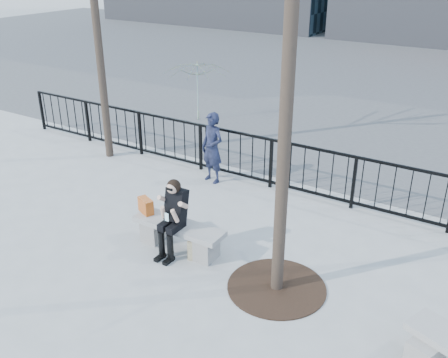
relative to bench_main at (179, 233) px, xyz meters
The scene contains 10 objects.
ground 0.30m from the bench_main, ahead, with size 120.00×120.00×0.00m, color gray.
street_surface 15.00m from the bench_main, 90.00° to the left, with size 60.00×23.00×0.01m, color #474747.
railing 3.01m from the bench_main, 90.00° to the left, with size 14.00×0.06×1.10m.
tree_grate 1.92m from the bench_main, ahead, with size 1.50×1.50×0.02m, color black.
bench_main is the anchor object (origin of this frame).
seated_woman 0.40m from the bench_main, 90.00° to the right, with size 0.50×0.64×1.34m.
handbag 0.78m from the bench_main, behind, with size 0.32×0.15×0.27m, color #B74E16.
shopping_bag 0.51m from the bench_main, 10.95° to the right, with size 0.38×0.14×0.36m, color tan.
standing_man 2.84m from the bench_main, 111.39° to the left, with size 0.57×0.37×1.56m, color black.
vendor_umbrella 7.06m from the bench_main, 122.04° to the left, with size 1.92×1.95×1.76m, color gold.
Camera 1 is at (4.48, -5.76, 4.67)m, focal length 40.00 mm.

